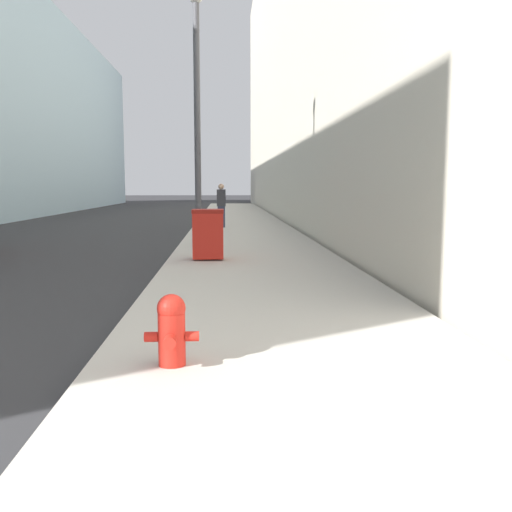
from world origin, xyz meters
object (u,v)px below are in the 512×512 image
(fire_hydrant, at_px, (172,328))
(pedestrian_on_sidewalk, at_px, (221,205))
(lamppost, at_px, (197,110))
(trash_bin, at_px, (208,234))

(fire_hydrant, distance_m, pedestrian_on_sidewalk, 16.88)
(lamppost, xyz_separation_m, pedestrian_on_sidewalk, (0.57, 6.59, -2.70))
(fire_hydrant, xyz_separation_m, lamppost, (-0.22, 10.28, 3.20))
(trash_bin, relative_size, lamppost, 0.17)
(lamppost, height_order, pedestrian_on_sidewalk, lamppost)
(pedestrian_on_sidewalk, bearing_deg, trash_bin, -91.38)
(fire_hydrant, bearing_deg, lamppost, 91.24)
(fire_hydrant, distance_m, trash_bin, 7.35)
(lamppost, distance_m, pedestrian_on_sidewalk, 7.15)
(trash_bin, height_order, lamppost, lamppost)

